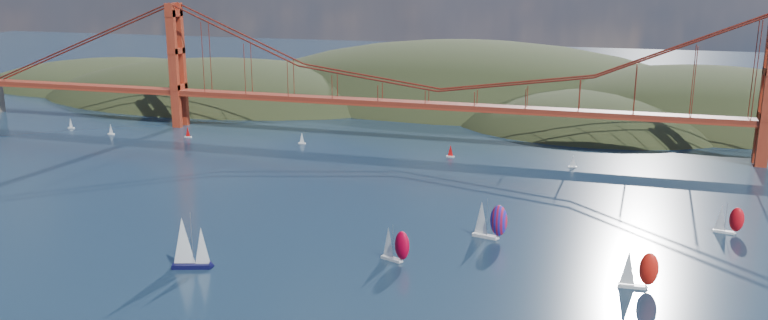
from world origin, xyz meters
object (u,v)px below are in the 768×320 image
at_px(racer_0, 395,244).
at_px(racer_1, 638,269).
at_px(racer_rwb, 490,220).
at_px(racer_3, 728,219).
at_px(sloop_navy, 189,243).

bearing_deg(racer_0, racer_1, 21.55).
relative_size(racer_0, racer_rwb, 0.85).
bearing_deg(racer_rwb, racer_3, 33.61).
distance_m(sloop_navy, racer_rwb, 77.05).
xyz_separation_m(sloop_navy, racer_0, (45.64, 18.47, -1.87)).
bearing_deg(racer_1, sloop_navy, -172.55).
relative_size(sloop_navy, racer_0, 1.53).
distance_m(racer_0, racer_3, 92.36).
distance_m(sloop_navy, racer_0, 49.27).
xyz_separation_m(racer_0, racer_rwb, (19.47, 22.71, 0.78)).
relative_size(racer_0, racer_1, 0.95).
distance_m(sloop_navy, racer_1, 103.64).
xyz_separation_m(sloop_navy, racer_1, (101.89, 18.86, -1.64)).
height_order(racer_1, racer_3, racer_1).
relative_size(racer_1, racer_3, 1.14).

